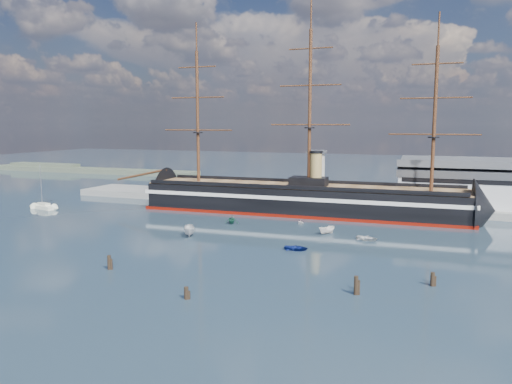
% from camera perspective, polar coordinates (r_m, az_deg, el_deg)
% --- Properties ---
extents(ground, '(600.00, 600.00, 0.00)m').
position_cam_1_polar(ground, '(122.07, 1.78, -3.94)').
color(ground, '#273643').
rests_on(ground, ground).
extents(quay, '(180.00, 18.00, 2.00)m').
position_cam_1_polar(quay, '(153.86, 9.67, -1.60)').
color(quay, slate).
rests_on(quay, ground).
extents(quay_tower, '(5.00, 5.00, 15.00)m').
position_cam_1_polar(quay_tower, '(151.15, 6.93, 2.02)').
color(quay_tower, silver).
rests_on(quay_tower, ground).
extents(shoreline, '(120.00, 10.00, 4.00)m').
position_cam_1_polar(shoreline, '(274.72, -19.82, 2.46)').
color(shoreline, '#3F4C38').
rests_on(shoreline, ground).
extents(warship, '(113.09, 18.62, 53.94)m').
position_cam_1_polar(warship, '(140.08, 4.54, -0.76)').
color(warship, black).
rests_on(warship, ground).
extents(sailboat, '(8.54, 4.56, 13.11)m').
position_cam_1_polar(sailboat, '(159.11, -23.09, -1.50)').
color(sailboat, silver).
rests_on(sailboat, ground).
extents(motorboat_a, '(7.60, 5.66, 2.88)m').
position_cam_1_polar(motorboat_a, '(112.45, -7.59, -5.02)').
color(motorboat_a, silver).
rests_on(motorboat_a, ground).
extents(motorboat_b, '(1.25, 2.98, 1.38)m').
position_cam_1_polar(motorboat_b, '(99.70, 4.61, -6.65)').
color(motorboat_b, navy).
rests_on(motorboat_b, ground).
extents(motorboat_c, '(5.61, 4.46, 2.14)m').
position_cam_1_polar(motorboat_c, '(114.73, 8.10, -4.78)').
color(motorboat_c, white).
rests_on(motorboat_c, ground).
extents(motorboat_d, '(7.06, 4.61, 2.39)m').
position_cam_1_polar(motorboat_d, '(125.62, -2.79, -3.61)').
color(motorboat_d, '#1A513C').
rests_on(motorboat_d, ground).
extents(motorboat_e, '(1.90, 3.15, 1.37)m').
position_cam_1_polar(motorboat_e, '(110.25, 12.57, -5.40)').
color(motorboat_e, silver).
rests_on(motorboat_e, ground).
extents(motorboat_g, '(2.79, 3.20, 1.10)m').
position_cam_1_polar(motorboat_g, '(125.41, 5.14, -3.65)').
color(motorboat_g, white).
rests_on(motorboat_g, ground).
extents(piling_near_left, '(0.64, 0.64, 3.19)m').
position_cam_1_polar(piling_near_left, '(90.27, -16.40, -8.49)').
color(piling_near_left, black).
rests_on(piling_near_left, ground).
extents(piling_near_mid, '(0.64, 0.64, 2.51)m').
position_cam_1_polar(piling_near_mid, '(73.47, -7.96, -12.03)').
color(piling_near_mid, black).
rests_on(piling_near_mid, ground).
extents(piling_near_right, '(0.64, 0.64, 3.52)m').
position_cam_1_polar(piling_near_right, '(75.95, 11.33, -11.44)').
color(piling_near_right, black).
rests_on(piling_near_right, ground).
extents(piling_far_right, '(0.64, 0.64, 2.89)m').
position_cam_1_polar(piling_far_right, '(82.83, 19.49, -10.10)').
color(piling_far_right, black).
rests_on(piling_far_right, ground).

